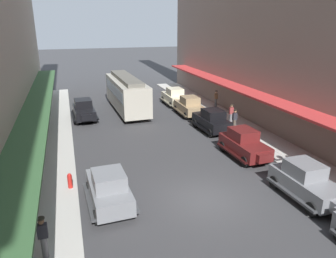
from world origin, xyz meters
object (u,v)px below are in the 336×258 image
parked_car_4 (212,120)px  parked_car_5 (244,143)px  parked_car_3 (174,96)px  pedestrian_3 (235,120)px  pedestrian_1 (43,237)px  pedestrian_5 (38,120)px  parked_car_2 (189,106)px  pedestrian_2 (231,114)px  parked_car_1 (109,188)px  streetcar (127,92)px  parked_car_0 (84,110)px  parked_car_6 (306,181)px  pedestrian_0 (216,99)px  fire_hydrant (70,180)px

parked_car_4 → parked_car_5: bearing=-92.2°
parked_car_3 → pedestrian_3: parked_car_3 is taller
pedestrian_1 → pedestrian_5: size_ratio=1.02×
parked_car_3 → pedestrian_1: parked_car_3 is taller
parked_car_2 → pedestrian_2: (2.31, -3.95, 0.07)m
parked_car_3 → pedestrian_3: 9.95m
parked_car_1 → parked_car_4: same height
pedestrian_2 → pedestrian_5: (-15.61, 3.07, -0.02)m
parked_car_2 → streetcar: size_ratio=0.44×
parked_car_0 → parked_car_4: same height
parked_car_0 → parked_car_1: size_ratio=1.00×
pedestrian_5 → parked_car_4: bearing=-16.7°
parked_car_2 → parked_car_6: (0.09, -15.80, 0.00)m
parked_car_6 → pedestrian_0: bearing=78.8°
parked_car_6 → parked_car_3: bearing=90.4°
pedestrian_0 → pedestrian_3: size_ratio=1.00×
parked_car_4 → streetcar: size_ratio=0.45×
parked_car_3 → parked_car_4: bearing=-89.4°
pedestrian_1 → streetcar: bearing=71.0°
streetcar → fire_hydrant: (-5.83, -14.75, -1.34)m
parked_car_1 → pedestrian_0: size_ratio=2.58×
parked_car_6 → parked_car_4: bearing=90.2°
pedestrian_0 → pedestrian_2: 5.60m
parked_car_3 → pedestrian_1: 24.02m
parked_car_0 → parked_car_1: (0.22, -15.02, 0.00)m
parked_car_4 → streetcar: 9.86m
parked_car_2 → pedestrian_5: bearing=-176.2°
parked_car_3 → parked_car_4: 9.10m
parked_car_4 → parked_car_5: size_ratio=1.00×
fire_hydrant → pedestrian_0: bearing=41.4°
parked_car_4 → fire_hydrant: size_ratio=5.26×
parked_car_2 → pedestrian_5: 13.33m
pedestrian_2 → fire_hydrant: bearing=-150.9°
parked_car_2 → parked_car_5: (-0.16, -10.30, 0.00)m
parked_car_5 → pedestrian_2: size_ratio=2.58×
parked_car_0 → pedestrian_2: 13.09m
parked_car_6 → streetcar: (-5.39, 19.13, 0.96)m
parked_car_2 → pedestrian_2: size_ratio=2.55×
parked_car_3 → parked_car_1: bearing=-117.7°
parked_car_3 → pedestrian_2: 8.49m
parked_car_0 → pedestrian_2: parked_car_0 is taller
parked_car_4 → pedestrian_2: (2.26, 0.95, 0.07)m
parked_car_6 → pedestrian_2: (2.22, 11.85, 0.07)m
parked_car_6 → parked_car_5: bearing=92.5°
parked_car_6 → fire_hydrant: 12.05m
parked_car_2 → parked_car_6: same height
parked_car_3 → fire_hydrant: parked_car_3 is taller
parked_car_4 → pedestrian_3: 1.82m
parked_car_0 → parked_car_5: same height
pedestrian_5 → parked_car_0: bearing=32.7°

